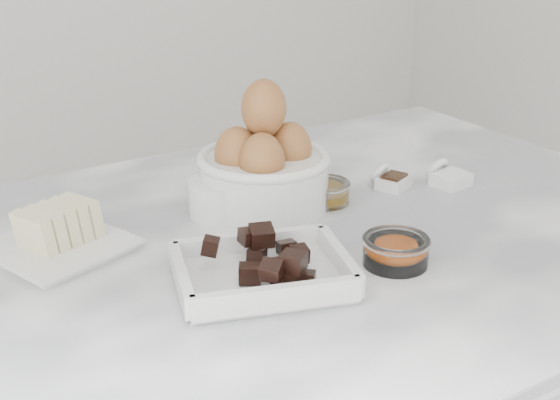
{
  "coord_description": "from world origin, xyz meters",
  "views": [
    {
      "loc": [
        -0.49,
        -0.79,
        1.37
      ],
      "look_at": [
        0.02,
        0.03,
        0.98
      ],
      "focal_mm": 50.0,
      "sensor_mm": 36.0,
      "label": 1
    }
  ],
  "objects_px": {
    "egg_bowl": "(264,165)",
    "salt_spoon": "(448,176)",
    "honey_bowl": "(325,191)",
    "chocolate_dish": "(262,267)",
    "sugar_ramekin": "(218,196)",
    "butter_plate": "(55,237)",
    "vanilla_spoon": "(390,180)",
    "zest_bowl": "(396,250)"
  },
  "relations": [
    {
      "from": "egg_bowl",
      "to": "salt_spoon",
      "type": "bearing_deg",
      "value": -16.25
    },
    {
      "from": "egg_bowl",
      "to": "honey_bowl",
      "type": "distance_m",
      "value": 0.1
    },
    {
      "from": "chocolate_dish",
      "to": "sugar_ramekin",
      "type": "relative_size",
      "value": 2.8
    },
    {
      "from": "honey_bowl",
      "to": "salt_spoon",
      "type": "distance_m",
      "value": 0.21
    },
    {
      "from": "sugar_ramekin",
      "to": "egg_bowl",
      "type": "relative_size",
      "value": 0.44
    },
    {
      "from": "butter_plate",
      "to": "vanilla_spoon",
      "type": "distance_m",
      "value": 0.51
    },
    {
      "from": "honey_bowl",
      "to": "vanilla_spoon",
      "type": "relative_size",
      "value": 1.05
    },
    {
      "from": "chocolate_dish",
      "to": "honey_bowl",
      "type": "xyz_separation_m",
      "value": [
        0.21,
        0.17,
        -0.01
      ]
    },
    {
      "from": "butter_plate",
      "to": "honey_bowl",
      "type": "bearing_deg",
      "value": -5.93
    },
    {
      "from": "chocolate_dish",
      "to": "butter_plate",
      "type": "height_order",
      "value": "butter_plate"
    },
    {
      "from": "butter_plate",
      "to": "salt_spoon",
      "type": "height_order",
      "value": "butter_plate"
    },
    {
      "from": "zest_bowl",
      "to": "salt_spoon",
      "type": "xyz_separation_m",
      "value": [
        0.25,
        0.17,
        -0.01
      ]
    },
    {
      "from": "egg_bowl",
      "to": "zest_bowl",
      "type": "height_order",
      "value": "egg_bowl"
    },
    {
      "from": "egg_bowl",
      "to": "honey_bowl",
      "type": "bearing_deg",
      "value": -27.57
    },
    {
      "from": "zest_bowl",
      "to": "butter_plate",
      "type": "bearing_deg",
      "value": 143.8
    },
    {
      "from": "egg_bowl",
      "to": "sugar_ramekin",
      "type": "bearing_deg",
      "value": 179.09
    },
    {
      "from": "vanilla_spoon",
      "to": "chocolate_dish",
      "type": "bearing_deg",
      "value": -153.27
    },
    {
      "from": "vanilla_spoon",
      "to": "salt_spoon",
      "type": "bearing_deg",
      "value": -24.24
    },
    {
      "from": "egg_bowl",
      "to": "zest_bowl",
      "type": "bearing_deg",
      "value": -81.77
    },
    {
      "from": "vanilla_spoon",
      "to": "butter_plate",
      "type": "bearing_deg",
      "value": 175.05
    },
    {
      "from": "vanilla_spoon",
      "to": "salt_spoon",
      "type": "relative_size",
      "value": 1.0
    },
    {
      "from": "chocolate_dish",
      "to": "honey_bowl",
      "type": "height_order",
      "value": "chocolate_dish"
    },
    {
      "from": "vanilla_spoon",
      "to": "salt_spoon",
      "type": "distance_m",
      "value": 0.09
    },
    {
      "from": "chocolate_dish",
      "to": "vanilla_spoon",
      "type": "xyz_separation_m",
      "value": [
        0.33,
        0.16,
        -0.01
      ]
    },
    {
      "from": "honey_bowl",
      "to": "vanilla_spoon",
      "type": "height_order",
      "value": "vanilla_spoon"
    },
    {
      "from": "honey_bowl",
      "to": "butter_plate",
      "type": "bearing_deg",
      "value": 174.07
    },
    {
      "from": "chocolate_dish",
      "to": "vanilla_spoon",
      "type": "height_order",
      "value": "chocolate_dish"
    },
    {
      "from": "zest_bowl",
      "to": "salt_spoon",
      "type": "distance_m",
      "value": 0.3
    },
    {
      "from": "honey_bowl",
      "to": "zest_bowl",
      "type": "distance_m",
      "value": 0.21
    },
    {
      "from": "chocolate_dish",
      "to": "egg_bowl",
      "type": "relative_size",
      "value": 1.23
    },
    {
      "from": "butter_plate",
      "to": "chocolate_dish",
      "type": "bearing_deg",
      "value": -49.45
    },
    {
      "from": "egg_bowl",
      "to": "vanilla_spoon",
      "type": "bearing_deg",
      "value": -12.69
    },
    {
      "from": "chocolate_dish",
      "to": "vanilla_spoon",
      "type": "distance_m",
      "value": 0.37
    },
    {
      "from": "chocolate_dish",
      "to": "butter_plate",
      "type": "relative_size",
      "value": 1.21
    },
    {
      "from": "egg_bowl",
      "to": "vanilla_spoon",
      "type": "distance_m",
      "value": 0.21
    },
    {
      "from": "chocolate_dish",
      "to": "sugar_ramekin",
      "type": "bearing_deg",
      "value": 75.56
    },
    {
      "from": "vanilla_spoon",
      "to": "honey_bowl",
      "type": "bearing_deg",
      "value": 178.2
    },
    {
      "from": "chocolate_dish",
      "to": "butter_plate",
      "type": "distance_m",
      "value": 0.27
    },
    {
      "from": "egg_bowl",
      "to": "honey_bowl",
      "type": "relative_size",
      "value": 2.54
    },
    {
      "from": "chocolate_dish",
      "to": "zest_bowl",
      "type": "height_order",
      "value": "chocolate_dish"
    },
    {
      "from": "butter_plate",
      "to": "salt_spoon",
      "type": "relative_size",
      "value": 2.71
    },
    {
      "from": "chocolate_dish",
      "to": "butter_plate",
      "type": "bearing_deg",
      "value": 130.55
    }
  ]
}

